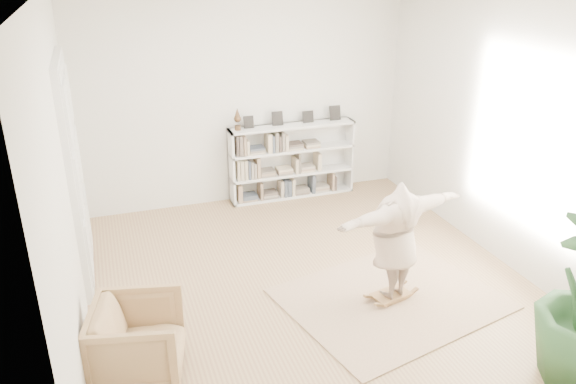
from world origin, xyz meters
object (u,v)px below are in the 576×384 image
object	(u,v)px
rocker_board	(391,295)
person	(396,238)
bookshelf	(292,162)
armchair	(138,340)

from	to	relation	value
rocker_board	person	xyz separation A→B (m)	(0.00, -0.00, 0.80)
bookshelf	armchair	xyz separation A→B (m)	(-2.98, -3.85, -0.23)
rocker_board	person	size ratio (longest dim) A/B	0.28
armchair	person	xyz separation A→B (m)	(3.05, 0.35, 0.46)
person	armchair	bearing A→B (deg)	-6.33
person	rocker_board	bearing A→B (deg)	-102.83
bookshelf	person	distance (m)	3.51
bookshelf	armchair	world-z (taller)	bookshelf
bookshelf	rocker_board	xyz separation A→B (m)	(0.07, -3.50, -0.57)
rocker_board	person	bearing A→B (deg)	-102.83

